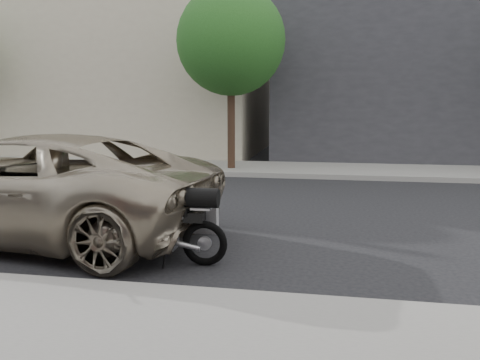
# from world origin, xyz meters

# --- Properties ---
(ground) EXTENTS (120.00, 120.00, 0.00)m
(ground) POSITION_xyz_m (0.00, 0.00, 0.00)
(ground) COLOR black
(ground) RESTS_ON ground
(far_sidewalk) EXTENTS (44.00, 3.00, 0.15)m
(far_sidewalk) POSITION_xyz_m (0.00, -6.50, 0.07)
(far_sidewalk) COLOR gray
(far_sidewalk) RESTS_ON ground
(far_building_dark) EXTENTS (16.00, 11.00, 7.00)m
(far_building_dark) POSITION_xyz_m (-7.00, -13.50, 3.50)
(far_building_dark) COLOR #2B2B30
(far_building_dark) RESTS_ON ground
(far_building_cream) EXTENTS (14.00, 11.00, 8.00)m
(far_building_cream) POSITION_xyz_m (9.00, -13.50, 4.00)
(far_building_cream) COLOR #AFA38C
(far_building_cream) RESTS_ON ground
(street_tree_mid) EXTENTS (3.40, 3.40, 5.70)m
(street_tree_mid) POSITION_xyz_m (2.00, -6.00, 4.14)
(street_tree_mid) COLOR #372419
(street_tree_mid) RESTS_ON far_sidewalk
(motorcycle) EXTENTS (2.02, 0.67, 1.28)m
(motorcycle) POSITION_xyz_m (1.19, 2.87, 0.55)
(motorcycle) COLOR black
(motorcycle) RESTS_ON ground
(minivan) EXTENTS (6.37, 3.48, 1.69)m
(minivan) POSITION_xyz_m (3.75, 2.00, 0.85)
(minivan) COLOR tan
(minivan) RESTS_ON ground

